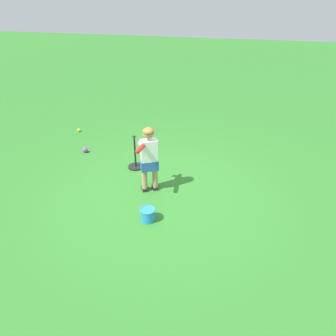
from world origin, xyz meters
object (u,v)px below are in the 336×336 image
object	(u,v)px
play_ball_near_batter	(85,150)
play_ball_midfield	(79,130)
child_batter	(149,154)
toy_bucket	(148,214)
batting_tee	(136,162)

from	to	relation	value
play_ball_near_batter	play_ball_midfield	size ratio (longest dim) A/B	1.32
play_ball_near_batter	play_ball_midfield	xyz separation A→B (m)	(-0.92, -0.67, -0.01)
child_batter	toy_bucket	world-z (taller)	child_batter
child_batter	play_ball_midfield	xyz separation A→B (m)	(-1.86, -2.34, -0.61)
play_ball_near_batter	child_batter	bearing A→B (deg)	60.61
play_ball_near_batter	batting_tee	xyz separation A→B (m)	(0.31, 1.20, 0.05)
child_batter	play_ball_midfield	distance (m)	3.05
play_ball_near_batter	batting_tee	distance (m)	1.24
play_ball_midfield	batting_tee	bearing A→B (deg)	56.63
child_batter	play_ball_midfield	bearing A→B (deg)	-128.47
batting_tee	play_ball_midfield	bearing A→B (deg)	-123.37
batting_tee	toy_bucket	xyz separation A→B (m)	(1.37, 0.70, -0.01)
child_batter	batting_tee	distance (m)	0.97
child_batter	play_ball_near_batter	world-z (taller)	child_batter
batting_tee	play_ball_near_batter	bearing A→B (deg)	-104.52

